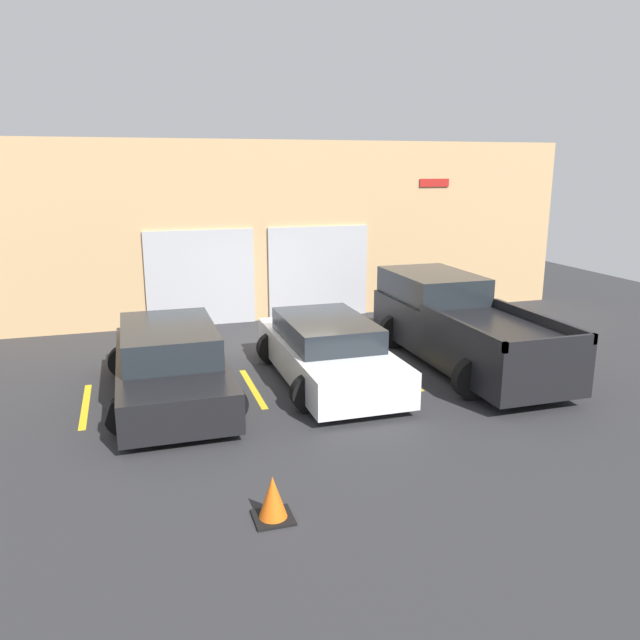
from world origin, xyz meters
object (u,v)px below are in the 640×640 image
object	(u,v)px
sedan_white	(327,351)
pickup_truck	(458,325)
traffic_cone	(273,499)
sedan_side	(170,364)

from	to	relation	value
sedan_white	pickup_truck	bearing A→B (deg)	4.79
pickup_truck	sedan_white	size ratio (longest dim) A/B	1.22
pickup_truck	traffic_cone	size ratio (longest dim) A/B	10.01
sedan_side	traffic_cone	size ratio (longest dim) A/B	8.48
pickup_truck	traffic_cone	world-z (taller)	pickup_truck
sedan_white	traffic_cone	world-z (taller)	sedan_white
pickup_truck	traffic_cone	distance (m)	7.00
sedan_white	traffic_cone	size ratio (longest dim) A/B	8.19
sedan_white	traffic_cone	distance (m)	5.00
pickup_truck	sedan_side	bearing A→B (deg)	-177.65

